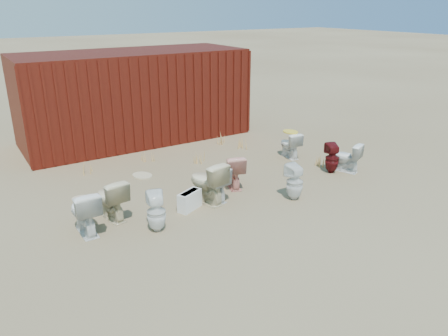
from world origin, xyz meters
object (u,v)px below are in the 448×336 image
toilet_front_pink (233,171)px  toilet_back_yellowlid (290,145)px  shipping_container (134,96)px  toilet_back_a (156,212)px  toilet_back_e (295,182)px  toilet_back_beige_right (207,182)px  toilet_front_c (213,183)px  toilet_front_e (346,157)px  toilet_back_beige_left (111,199)px  toilet_front_maroon (332,158)px  loose_tank (190,200)px  toilet_front_a (84,212)px

toilet_front_pink → toilet_back_yellowlid: 2.35m
shipping_container → toilet_back_a: shipping_container is taller
shipping_container → toilet_front_pink: size_ratio=8.47×
toilet_back_e → toilet_back_beige_right: bearing=-29.5°
shipping_container → toilet_front_c: size_ratio=8.53×
shipping_container → toilet_back_a: bearing=-108.4°
toilet_front_e → toilet_back_beige_left: (-5.23, 0.56, 0.04)m
toilet_back_a → toilet_back_beige_left: 0.97m
toilet_back_e → toilet_back_beige_left: bearing=-19.9°
toilet_back_a → toilet_back_yellowlid: toilet_back_a is taller
toilet_front_pink → toilet_back_e: size_ratio=0.99×
toilet_back_beige_left → toilet_back_e: 3.43m
toilet_front_maroon → toilet_back_beige_right: (-3.14, 0.15, 0.07)m
toilet_front_c → loose_tank: bearing=-0.9°
toilet_back_beige_right → loose_tank: 0.51m
toilet_back_beige_left → toilet_back_e: bearing=154.0°
toilet_back_yellowlid → loose_tank: toilet_back_yellowlid is taller
toilet_back_yellowlid → toilet_back_e: 2.50m
toilet_front_a → toilet_front_maroon: (5.45, -0.18, -0.04)m
shipping_container → toilet_front_c: (-0.35, -4.74, -0.85)m
toilet_back_e → toilet_front_e: bearing=-166.2°
toilet_front_pink → toilet_front_c: size_ratio=1.01×
toilet_front_pink → toilet_front_e: bearing=-175.4°
toilet_back_a → toilet_front_pink: bearing=-141.5°
toilet_front_maroon → toilet_front_e: 0.34m
toilet_front_a → toilet_back_beige_right: toilet_back_beige_right is taller
toilet_front_pink → toilet_back_beige_left: (-2.59, -0.06, 0.02)m
toilet_front_a → toilet_back_a: bearing=150.2°
toilet_front_pink → toilet_front_e: (2.64, -0.62, -0.02)m
toilet_front_a → loose_tank: 1.88m
shipping_container → toilet_back_beige_left: shipping_container is taller
toilet_front_maroon → toilet_back_beige_right: toilet_back_beige_right is taller
toilet_front_c → toilet_front_maroon: size_ratio=1.04×
toilet_back_a → toilet_back_beige_right: bearing=-141.9°
toilet_front_c → toilet_back_a: size_ratio=1.01×
toilet_back_a → shipping_container: bearing=-92.9°
shipping_container → toilet_back_yellowlid: size_ratio=9.34×
toilet_back_e → loose_tank: (-1.92, 0.69, -0.18)m
toilet_back_yellowlid → toilet_back_e: (-1.55, -1.96, 0.04)m
shipping_container → toilet_back_beige_left: size_ratio=7.94×
toilet_front_pink → toilet_back_a: size_ratio=1.02×
toilet_front_a → toilet_back_yellowlid: bearing=-168.5°
toilet_back_yellowlid → toilet_front_pink: bearing=25.9°
toilet_front_a → toilet_front_c: 2.42m
toilet_front_maroon → toilet_back_beige_left: toilet_back_beige_left is taller
toilet_front_maroon → toilet_back_a: 4.45m
toilet_front_c → toilet_back_e: 1.58m
toilet_back_beige_right → toilet_front_pink: bearing=-167.2°
toilet_front_e → toilet_back_beige_left: toilet_back_beige_left is taller
toilet_front_pink → shipping_container: bearing=-67.6°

